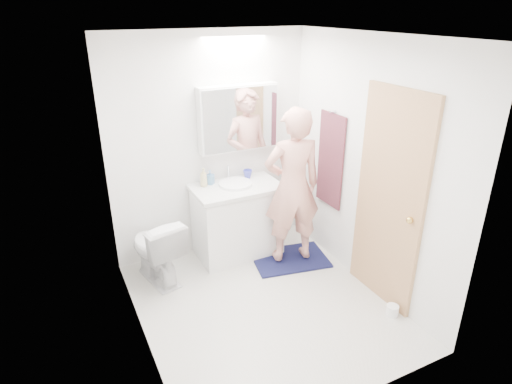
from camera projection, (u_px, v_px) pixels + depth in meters
floor at (263, 304)px, 4.12m from camera, size 2.50×2.50×0.00m
ceiling at (265, 36)px, 3.17m from camera, size 2.50×2.50×0.00m
wall_back at (210, 147)px, 4.67m from camera, size 2.50×0.00×2.50m
wall_front at (360, 259)px, 2.62m from camera, size 2.50×0.00×2.50m
wall_left at (131, 213)px, 3.20m from camera, size 0.00×2.50×2.50m
wall_right at (367, 167)px, 4.10m from camera, size 0.00×2.50×2.50m
vanity_cabinet at (237, 222)px, 4.83m from camera, size 0.90×0.55×0.78m
countertop at (237, 188)px, 4.67m from camera, size 0.95×0.58×0.04m
sink_basin at (235, 184)px, 4.68m from camera, size 0.36×0.36×0.03m
faucet at (228, 173)px, 4.81m from camera, size 0.02×0.02×0.16m
medicine_cabinet at (238, 118)px, 4.62m from camera, size 0.88×0.14×0.70m
mirror_panel at (241, 120)px, 4.55m from camera, size 0.84×0.01×0.66m
toilet at (156, 249)px, 4.36m from camera, size 0.53×0.76×0.71m
bath_rug at (290, 259)px, 4.83m from camera, size 0.89×0.69×0.02m
person at (292, 187)px, 4.48m from camera, size 0.67×0.51×1.67m
door at (389, 201)px, 3.88m from camera, size 0.04×0.80×2.00m
door_knob at (410, 220)px, 3.64m from camera, size 0.06×0.06×0.06m
towel at (331, 160)px, 4.58m from camera, size 0.02×0.42×1.00m
towel_hook at (333, 112)px, 4.37m from camera, size 0.07×0.02×0.02m
soap_bottle_a at (204, 177)px, 4.61m from camera, size 0.08×0.08×0.20m
soap_bottle_b at (210, 177)px, 4.68m from camera, size 0.10×0.10×0.16m
toothbrush_cup at (248, 174)px, 4.86m from camera, size 0.13×0.13×0.10m
toilet_paper_roll at (392, 310)px, 3.96m from camera, size 0.11×0.11×0.10m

